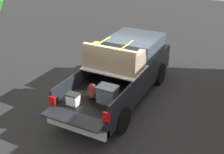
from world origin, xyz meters
name	(u,v)px	position (x,y,z in m)	size (l,w,h in m)	color
ground_plane	(120,97)	(0.00, 0.00, 0.00)	(40.00, 40.00, 0.00)	#262628
pickup_truck	(125,69)	(0.38, 0.00, 0.98)	(6.05, 2.06, 2.23)	black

